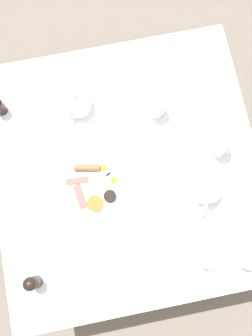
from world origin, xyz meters
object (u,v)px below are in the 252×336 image
Objects in this scene: water_glass_short at (221,145)px; creamer_jug at (208,262)px; fork_by_plate at (70,253)px; pepper_grinder at (32,283)px; teapot_far at (206,189)px; teapot_near at (77,101)px; breakfast_plate at (96,184)px; knife_by_plate at (192,64)px; teacup_with_saucer_left at (248,258)px; water_glass_tall at (157,105)px.

water_glass_short reaches higher than creamer_jug.
fork_by_plate is at bearing -104.86° from creamer_jug.
pepper_grinder reaches higher than creamer_jug.
water_glass_short is (-0.15, 0.09, 0.02)m from teapot_far.
water_glass_short reaches higher than teapot_near.
teapot_near is 0.95× the size of teapot_far.
teapot_near is 1.43× the size of pepper_grinder.
creamer_jug is 0.43× the size of fork_by_plate.
breakfast_plate is 1.18× the size of knife_by_plate.
teapot_far is 0.55m from fork_by_plate.
teacup_with_saucer_left reaches higher than knife_by_plate.
water_glass_tall is 0.70× the size of fork_by_plate.
pepper_grinder is at bearing -41.94° from breakfast_plate.
teacup_with_saucer_left reaches higher than breakfast_plate.
teapot_near is 0.95× the size of fork_by_plate.
pepper_grinder is (0.35, -0.75, -0.00)m from water_glass_short.
knife_by_plate is at bearing 131.41° from water_glass_tall.
water_glass_tall is 0.60m from creamer_jug.
teapot_far is at bearing -161.28° from teacup_with_saucer_left.
knife_by_plate is (-0.08, 0.48, -0.05)m from teapot_near.
breakfast_plate is at bearing -49.50° from water_glass_tall.
knife_by_plate is (-0.71, 0.74, -0.06)m from pepper_grinder.
water_glass_tall reaches higher than pepper_grinder.
teapot_near is 1.37× the size of water_glass_short.
breakfast_plate is 2.07× the size of water_glass_tall.
teacup_with_saucer_left is 0.82× the size of fork_by_plate.
fork_by_plate is at bearing -66.33° from water_glass_short.
teacup_with_saucer_left is at bearing 76.94° from fork_by_plate.
water_glass_tall is at bearing 36.99° from teapot_far.
creamer_jug reaches higher than fork_by_plate.
breakfast_plate is at bearing -49.13° from knife_by_plate.
teapot_far is at bearing 103.24° from fork_by_plate.
breakfast_plate is 0.33m from teapot_near.
creamer_jug is at bearing 5.65° from water_glass_tall.
creamer_jug reaches higher than breakfast_plate.
pepper_grinder reaches higher than fork_by_plate.
teacup_with_saucer_left reaches higher than fork_by_plate.
knife_by_plate is (-0.41, 0.47, -0.01)m from breakfast_plate.
water_glass_short is 0.69× the size of fork_by_plate.
creamer_jug is at bearing -171.97° from teapot_far.
knife_by_plate is at bearing 10.79° from teapot_far.
water_glass_short is at bearing 114.74° from pepper_grinder.
breakfast_plate is at bearing -84.86° from water_glass_short.
teacup_with_saucer_left and creamer_jug have the same top height.
teacup_with_saucer_left is at bearing 84.86° from pepper_grinder.
teapot_near is 0.57m from water_glass_short.
breakfast_plate reaches higher than fork_by_plate.
knife_by_plate is (-0.78, -0.01, -0.03)m from teacup_with_saucer_left.
pepper_grinder is (0.30, -0.27, 0.06)m from breakfast_plate.
teapot_near is 0.31m from water_glass_tall.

